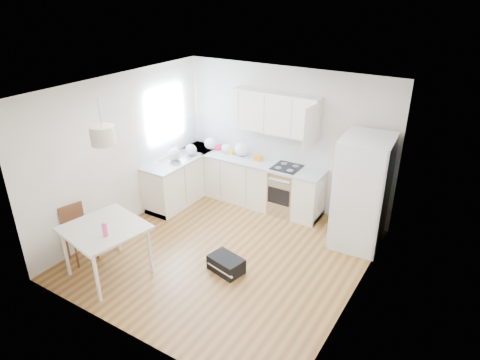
# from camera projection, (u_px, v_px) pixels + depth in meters

# --- Properties ---
(floor) EXTENTS (4.20, 4.20, 0.00)m
(floor) POSITION_uv_depth(u_px,v_px,m) (225.00, 254.00, 7.00)
(floor) COLOR brown
(floor) RESTS_ON ground
(ceiling) EXTENTS (4.20, 4.20, 0.00)m
(ceiling) POSITION_uv_depth(u_px,v_px,m) (222.00, 90.00, 5.86)
(ceiling) COLOR white
(ceiling) RESTS_ON wall_back
(wall_back) EXTENTS (4.20, 0.00, 4.20)m
(wall_back) POSITION_uv_depth(u_px,v_px,m) (285.00, 139.00, 8.05)
(wall_back) COLOR beige
(wall_back) RESTS_ON floor
(wall_left) EXTENTS (0.00, 4.20, 4.20)m
(wall_left) POSITION_uv_depth(u_px,v_px,m) (123.00, 152.00, 7.43)
(wall_left) COLOR beige
(wall_left) RESTS_ON floor
(wall_right) EXTENTS (0.00, 4.20, 4.20)m
(wall_right) POSITION_uv_depth(u_px,v_px,m) (361.00, 216.00, 5.43)
(wall_right) COLOR beige
(wall_right) RESTS_ON floor
(window_glassblock) EXTENTS (0.02, 1.00, 1.00)m
(window_glassblock) POSITION_uv_depth(u_px,v_px,m) (166.00, 114.00, 8.14)
(window_glassblock) COLOR #BFE0F9
(window_glassblock) RESTS_ON wall_left
(cabinets_back) EXTENTS (3.00, 0.60, 0.88)m
(cabinets_back) POSITION_uv_depth(u_px,v_px,m) (249.00, 181.00, 8.49)
(cabinets_back) COLOR white
(cabinets_back) RESTS_ON floor
(cabinets_left) EXTENTS (0.60, 1.80, 0.88)m
(cabinets_left) POSITION_uv_depth(u_px,v_px,m) (183.00, 179.00, 8.60)
(cabinets_left) COLOR white
(cabinets_left) RESTS_ON floor
(counter_back) EXTENTS (3.02, 0.64, 0.04)m
(counter_back) POSITION_uv_depth(u_px,v_px,m) (250.00, 160.00, 8.29)
(counter_back) COLOR #B2B4B7
(counter_back) RESTS_ON cabinets_back
(counter_left) EXTENTS (0.64, 1.82, 0.04)m
(counter_left) POSITION_uv_depth(u_px,v_px,m) (182.00, 158.00, 8.40)
(counter_left) COLOR #B2B4B7
(counter_left) RESTS_ON cabinets_left
(backsplash_back) EXTENTS (3.00, 0.01, 0.58)m
(backsplash_back) POSITION_uv_depth(u_px,v_px,m) (257.00, 140.00, 8.39)
(backsplash_back) COLOR white
(backsplash_back) RESTS_ON wall_back
(backsplash_left) EXTENTS (0.01, 1.80, 0.58)m
(backsplash_left) POSITION_uv_depth(u_px,v_px,m) (169.00, 140.00, 8.41)
(backsplash_left) COLOR white
(backsplash_left) RESTS_ON wall_left
(upper_cabinets) EXTENTS (1.70, 0.32, 0.75)m
(upper_cabinets) POSITION_uv_depth(u_px,v_px,m) (275.00, 113.00, 7.77)
(upper_cabinets) COLOR white
(upper_cabinets) RESTS_ON wall_back
(range_oven) EXTENTS (0.50, 0.61, 0.88)m
(range_oven) POSITION_uv_depth(u_px,v_px,m) (286.00, 191.00, 8.10)
(range_oven) COLOR silver
(range_oven) RESTS_ON floor
(sink) EXTENTS (0.50, 0.80, 0.16)m
(sink) POSITION_uv_depth(u_px,v_px,m) (180.00, 158.00, 8.36)
(sink) COLOR silver
(sink) RESTS_ON counter_left
(refrigerator) EXTENTS (0.97, 1.01, 1.88)m
(refrigerator) POSITION_uv_depth(u_px,v_px,m) (363.00, 192.00, 6.94)
(refrigerator) COLOR white
(refrigerator) RESTS_ON floor
(dining_table) EXTENTS (1.22, 1.22, 0.82)m
(dining_table) POSITION_uv_depth(u_px,v_px,m) (105.00, 233.00, 6.22)
(dining_table) COLOR beige
(dining_table) RESTS_ON floor
(dining_chair) EXTENTS (0.46, 0.46, 0.91)m
(dining_chair) POSITION_uv_depth(u_px,v_px,m) (80.00, 235.00, 6.68)
(dining_chair) COLOR #4A2F16
(dining_chair) RESTS_ON floor
(drink_bottle) EXTENTS (0.10, 0.10, 0.25)m
(drink_bottle) POSITION_uv_depth(u_px,v_px,m) (105.00, 228.00, 5.91)
(drink_bottle) COLOR #E63F7D
(drink_bottle) RESTS_ON dining_table
(gym_bag) EXTENTS (0.59, 0.45, 0.24)m
(gym_bag) POSITION_uv_depth(u_px,v_px,m) (226.00, 264.00, 6.54)
(gym_bag) COLOR black
(gym_bag) RESTS_ON floor
(pendant_lamp) EXTENTS (0.38, 0.38, 0.26)m
(pendant_lamp) POSITION_uv_depth(u_px,v_px,m) (103.00, 135.00, 5.71)
(pendant_lamp) COLOR #C3B196
(pendant_lamp) RESTS_ON ceiling
(grocery_bag_a) EXTENTS (0.27, 0.23, 0.24)m
(grocery_bag_a) POSITION_uv_depth(u_px,v_px,m) (211.00, 144.00, 8.71)
(grocery_bag_a) COLOR silver
(grocery_bag_a) RESTS_ON counter_back
(grocery_bag_b) EXTENTS (0.21, 0.18, 0.19)m
(grocery_bag_b) POSITION_uv_depth(u_px,v_px,m) (227.00, 149.00, 8.52)
(grocery_bag_b) COLOR silver
(grocery_bag_b) RESTS_ON counter_back
(grocery_bag_c) EXTENTS (0.30, 0.25, 0.27)m
(grocery_bag_c) POSITION_uv_depth(u_px,v_px,m) (242.00, 149.00, 8.38)
(grocery_bag_c) COLOR silver
(grocery_bag_c) RESTS_ON counter_back
(grocery_bag_d) EXTENTS (0.23, 0.20, 0.21)m
(grocery_bag_d) POSITION_uv_depth(u_px,v_px,m) (191.00, 149.00, 8.46)
(grocery_bag_d) COLOR silver
(grocery_bag_d) RESTS_ON counter_back
(grocery_bag_e) EXTENTS (0.27, 0.23, 0.24)m
(grocery_bag_e) POSITION_uv_depth(u_px,v_px,m) (175.00, 154.00, 8.20)
(grocery_bag_e) COLOR silver
(grocery_bag_e) RESTS_ON counter_left
(snack_orange) EXTENTS (0.18, 0.14, 0.10)m
(snack_orange) POSITION_uv_depth(u_px,v_px,m) (258.00, 158.00, 8.18)
(snack_orange) COLOR orange
(snack_orange) RESTS_ON counter_back
(snack_yellow) EXTENTS (0.17, 0.12, 0.10)m
(snack_yellow) POSITION_uv_depth(u_px,v_px,m) (230.00, 151.00, 8.50)
(snack_yellow) COLOR yellow
(snack_yellow) RESTS_ON counter_back
(snack_red) EXTENTS (0.16, 0.10, 0.11)m
(snack_red) POSITION_uv_depth(u_px,v_px,m) (217.00, 147.00, 8.72)
(snack_red) COLOR #D71A44
(snack_red) RESTS_ON counter_back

